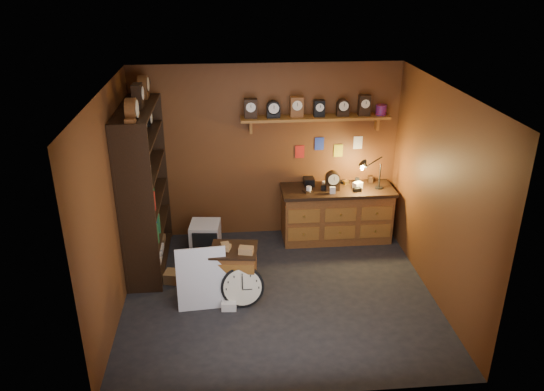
{
  "coord_description": "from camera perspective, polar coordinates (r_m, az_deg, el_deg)",
  "views": [
    {
      "loc": [
        -0.62,
        -5.84,
        4.01
      ],
      "look_at": [
        -0.06,
        0.35,
        1.27
      ],
      "focal_mm": 35.0,
      "sensor_mm": 36.0,
      "label": 1
    }
  ],
  "objects": [
    {
      "name": "floor_box_a",
      "position": [
        7.44,
        -10.48,
        -8.58
      ],
      "size": [
        0.29,
        0.26,
        0.15
      ],
      "primitive_type": "cube",
      "rotation": [
        0.0,
        0.0,
        -0.22
      ],
      "color": "olive",
      "rests_on": "ground"
    },
    {
      "name": "workbench",
      "position": [
        8.29,
        6.95,
        -1.64
      ],
      "size": [
        1.72,
        0.66,
        1.36
      ],
      "color": "brown",
      "rests_on": "ground"
    },
    {
      "name": "room_shell",
      "position": [
        6.41,
        1.11,
        2.86
      ],
      "size": [
        4.02,
        3.62,
        2.71
      ],
      "color": "brown",
      "rests_on": "ground"
    },
    {
      "name": "floor_box_c",
      "position": [
        7.85,
        -8.98,
        -6.58
      ],
      "size": [
        0.28,
        0.27,
        0.16
      ],
      "primitive_type": "cube",
      "rotation": [
        0.0,
        0.0,
        0.58
      ],
      "color": "olive",
      "rests_on": "ground"
    },
    {
      "name": "low_cabinet",
      "position": [
        6.94,
        -4.06,
        -7.92
      ],
      "size": [
        0.65,
        0.57,
        0.76
      ],
      "rotation": [
        0.0,
        0.0,
        -0.12
      ],
      "color": "brown",
      "rests_on": "ground"
    },
    {
      "name": "white_panel",
      "position": [
        6.95,
        -7.39,
        -11.68
      ],
      "size": [
        0.63,
        0.22,
        0.82
      ],
      "primitive_type": "cube",
      "rotation": [
        -0.17,
        0.0,
        0.08
      ],
      "color": "silver",
      "rests_on": "ground"
    },
    {
      "name": "shelving_unit",
      "position": [
        7.45,
        -13.86,
        1.34
      ],
      "size": [
        0.47,
        1.6,
        2.58
      ],
      "color": "black",
      "rests_on": "ground"
    },
    {
      "name": "mini_fridge",
      "position": [
        8.05,
        -7.17,
        -4.46
      ],
      "size": [
        0.48,
        0.49,
        0.45
      ],
      "rotation": [
        0.0,
        0.0,
        -0.1
      ],
      "color": "silver",
      "rests_on": "ground"
    },
    {
      "name": "floor",
      "position": [
        7.11,
        0.73,
        -10.54
      ],
      "size": [
        4.0,
        4.0,
        0.0
      ],
      "primitive_type": "plane",
      "color": "black",
      "rests_on": "ground"
    },
    {
      "name": "big_round_clock",
      "position": [
        6.78,
        -3.2,
        -9.76
      ],
      "size": [
        0.54,
        0.17,
        0.55
      ],
      "color": "black",
      "rests_on": "ground"
    },
    {
      "name": "floor_box_b",
      "position": [
        6.86,
        -4.62,
        -11.48
      ],
      "size": [
        0.2,
        0.23,
        0.11
      ],
      "primitive_type": "cube",
      "rotation": [
        0.0,
        0.0,
        -0.08
      ],
      "color": "white",
      "rests_on": "ground"
    }
  ]
}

